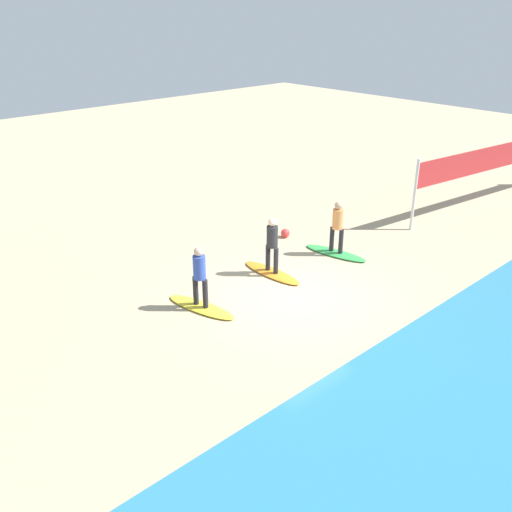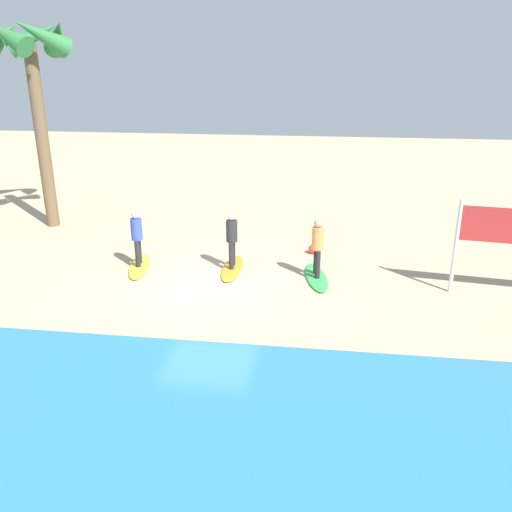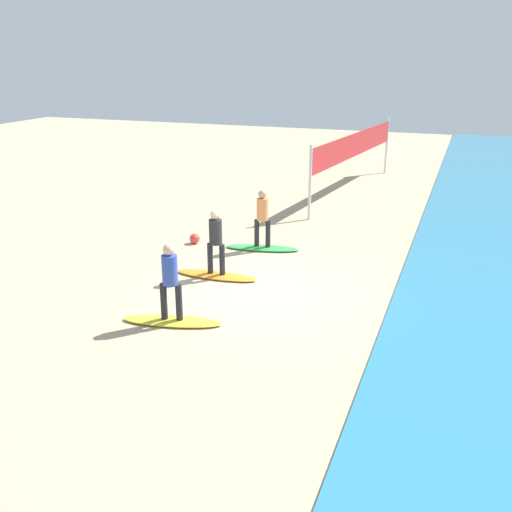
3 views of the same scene
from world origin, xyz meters
name	(u,v)px [view 1 (image 1 of 3)]	position (x,y,z in m)	size (l,w,h in m)	color
ground_plane	(294,295)	(0.00, 0.00, 0.00)	(60.00, 60.00, 0.00)	tan
surfboard_green	(336,253)	(-2.89, -0.98, 0.04)	(2.10, 0.56, 0.09)	green
surfer_green	(337,223)	(-2.89, -0.98, 1.04)	(0.32, 0.45, 1.64)	#232328
surfboard_orange	(272,273)	(-0.45, -1.33, 0.04)	(2.10, 0.56, 0.09)	orange
surfer_orange	(272,241)	(-0.45, -1.33, 1.04)	(0.32, 0.46, 1.64)	#232328
surfboard_yellow	(201,307)	(2.28, -1.13, 0.04)	(2.10, 0.56, 0.09)	yellow
surfer_yellow	(200,272)	(2.28, -1.13, 1.04)	(0.32, 0.45, 1.64)	#232328
volleyball_net	(497,160)	(-10.86, 0.03, 1.79)	(9.02, 1.29, 2.50)	silver
beach_ball	(285,233)	(-2.73, -3.02, 0.15)	(0.30, 0.30, 0.30)	#E53838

